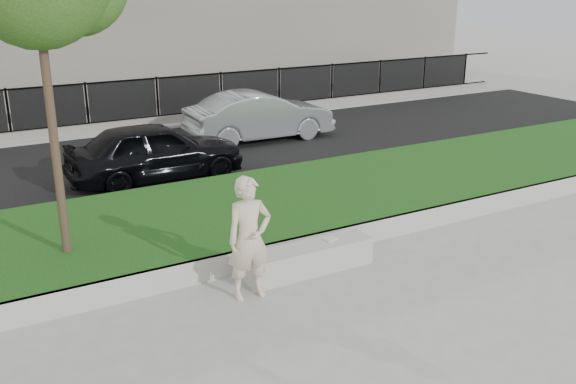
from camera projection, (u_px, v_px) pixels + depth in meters
ground at (318, 287)px, 9.91m from camera, size 90.00×90.00×0.00m
grass_bank at (234, 216)px, 12.32m from camera, size 34.00×4.00×0.40m
grass_kerb at (285, 252)px, 10.71m from camera, size 34.00×0.08×0.40m
street at (145, 159)px, 16.90m from camera, size 34.00×7.00×0.04m
far_pavement at (101, 125)px, 20.59m from camera, size 34.00×3.00×0.12m
iron_fence at (108, 116)px, 19.61m from camera, size 32.00×0.30×1.50m
stone_bench at (308, 258)px, 10.39m from camera, size 2.20×0.55×0.45m
man at (249, 239)px, 9.33m from camera, size 0.71×0.49×1.87m
book at (330, 239)px, 10.54m from camera, size 0.23×0.19×0.02m
car_dark at (155, 151)px, 14.87m from camera, size 4.08×1.66×1.38m
car_silver at (260, 116)px, 18.58m from camera, size 4.33×1.60×1.41m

